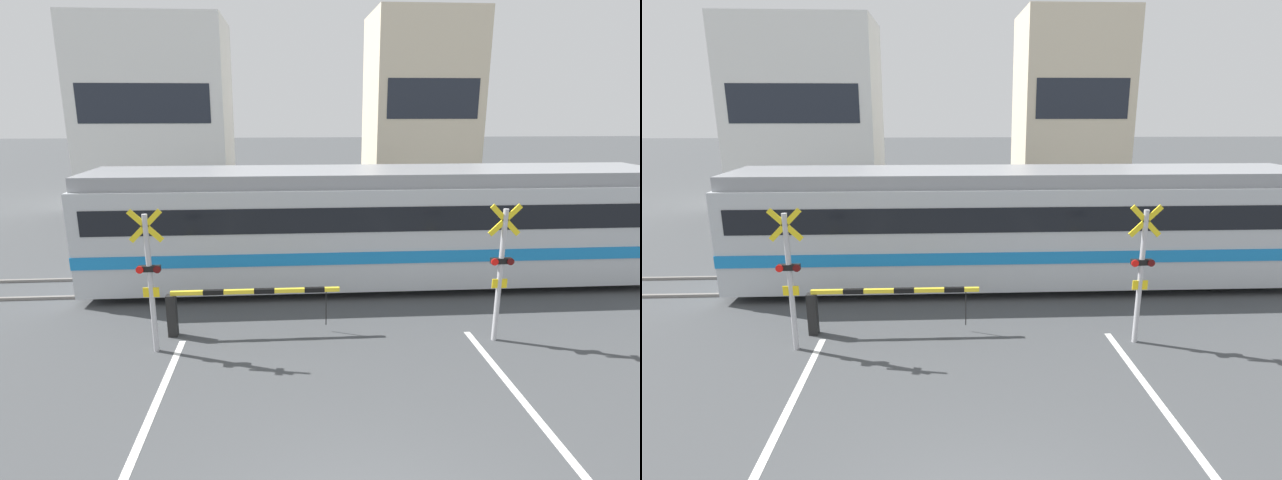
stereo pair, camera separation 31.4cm
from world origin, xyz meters
TOP-DOWN VIEW (x-y plane):
  - rail_track_near at (0.00, 8.69)m, footprint 50.00×0.10m
  - rail_track_far at (0.00, 10.13)m, footprint 50.00×0.10m
  - commuter_train at (1.69, 9.41)m, footprint 15.84×2.85m
  - crossing_barrier_near at (-2.38, 6.25)m, footprint 3.81×0.20m
  - crossing_barrier_far at (2.38, 12.29)m, footprint 3.81×0.20m
  - crossing_signal_left at (-3.62, 5.54)m, footprint 0.68×0.15m
  - crossing_signal_right at (3.62, 5.54)m, footprint 0.68×0.15m
  - pedestrian at (-0.75, 16.01)m, footprint 0.38×0.22m
  - building_left_of_street at (-7.49, 23.37)m, footprint 7.44×5.03m
  - building_right_of_street at (6.50, 23.37)m, footprint 5.47×5.03m

SIDE VIEW (x-z plane):
  - rail_track_near at x=0.00m, z-range 0.00..0.08m
  - rail_track_far at x=0.00m, z-range 0.00..0.08m
  - crossing_barrier_near at x=-2.38m, z-range 0.23..1.29m
  - crossing_barrier_far at x=2.38m, z-range 0.23..1.29m
  - pedestrian at x=-0.75m, z-range 0.12..1.72m
  - crossing_signal_left at x=-3.62m, z-range 0.15..3.18m
  - crossing_signal_right at x=3.62m, z-range 0.15..3.18m
  - commuter_train at x=1.69m, z-range 0.12..3.39m
  - building_left_of_street at x=-7.49m, z-range 0.00..9.24m
  - building_right_of_street at x=6.50m, z-range 0.00..9.67m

